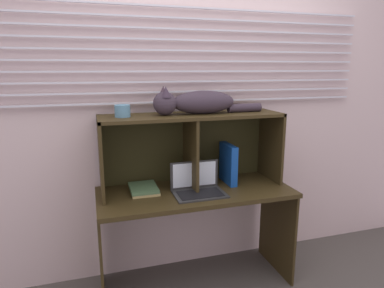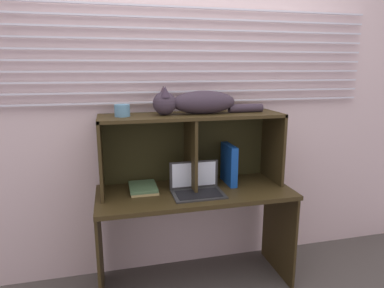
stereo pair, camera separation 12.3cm
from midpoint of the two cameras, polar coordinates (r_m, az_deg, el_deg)
back_panel_with_blinds at (r=2.50m, az=-2.92°, el=6.18°), size 4.40×0.08×2.50m
desk at (r=2.39m, az=-0.86°, el=-11.15°), size 1.33×0.55×0.72m
hutch_shelf_unit at (r=2.35m, az=-1.77°, el=1.20°), size 1.26×0.35×0.52m
cat at (r=2.29m, az=-0.88°, el=7.10°), size 0.78×0.17×0.19m
laptop at (r=2.28m, az=-0.47°, el=-7.35°), size 0.34×0.24×0.20m
binder_upright at (r=2.45m, az=4.76°, el=-3.36°), size 0.05×0.23×0.29m
book_stack at (r=2.34m, az=-9.74°, el=-7.55°), size 0.19×0.24×0.04m
small_basket at (r=2.21m, az=-13.34°, el=5.50°), size 0.10×0.10×0.08m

